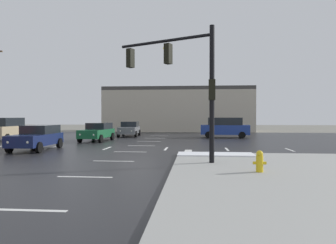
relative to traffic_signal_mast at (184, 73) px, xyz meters
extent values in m
plane|color=slate|center=(-3.42, 6.32, -4.15)|extent=(120.00, 120.00, 0.00)
cube|color=#232326|center=(-3.42, 6.32, -4.14)|extent=(44.00, 44.00, 0.02)
cube|color=white|center=(1.58, 2.32, -3.98)|extent=(4.00, 1.60, 0.06)
cube|color=silver|center=(-3.42, -7.68, -4.13)|extent=(2.00, 0.15, 0.01)
cube|color=silver|center=(-3.42, -3.68, -4.13)|extent=(2.00, 0.15, 0.01)
cube|color=silver|center=(-3.42, 0.32, -4.13)|extent=(2.00, 0.15, 0.01)
cube|color=silver|center=(-3.42, 4.32, -4.13)|extent=(2.00, 0.15, 0.01)
cube|color=silver|center=(-3.42, 8.32, -4.13)|extent=(2.00, 0.15, 0.01)
cube|color=silver|center=(-3.42, 12.32, -4.13)|extent=(2.00, 0.15, 0.01)
cube|color=silver|center=(-3.42, 16.32, -4.13)|extent=(2.00, 0.15, 0.01)
cube|color=silver|center=(-3.42, 20.32, -4.13)|extent=(2.00, 0.15, 0.01)
cube|color=silver|center=(-3.42, 24.32, -4.13)|extent=(2.00, 0.15, 0.01)
cube|color=silver|center=(-9.42, 6.32, -4.13)|extent=(0.15, 2.00, 0.01)
cube|color=silver|center=(-5.42, 6.32, -4.13)|extent=(0.15, 2.00, 0.01)
cube|color=silver|center=(-1.42, 6.32, -4.13)|extent=(0.15, 2.00, 0.01)
cube|color=silver|center=(2.58, 6.32, -4.13)|extent=(0.15, 2.00, 0.01)
cube|color=silver|center=(6.58, 6.32, -4.13)|extent=(0.15, 2.00, 0.01)
cube|color=silver|center=(0.08, 2.32, -4.13)|extent=(0.45, 7.00, 0.01)
cylinder|color=black|center=(1.23, -0.59, -1.00)|extent=(0.22, 0.22, 6.02)
cylinder|color=black|center=(-1.00, 0.48, 1.61)|extent=(4.52, 2.27, 0.14)
cube|color=black|center=(-0.78, 0.37, 0.98)|extent=(0.41, 0.45, 0.95)
sphere|color=yellow|center=(-0.92, 0.44, 1.27)|extent=(0.20, 0.20, 0.20)
cube|color=black|center=(-2.79, 1.34, 0.98)|extent=(0.41, 0.45, 0.95)
sphere|color=yellow|center=(-2.93, 1.41, 1.27)|extent=(0.20, 0.20, 0.20)
cube|color=black|center=(1.23, -0.59, -0.81)|extent=(0.28, 0.36, 0.90)
cylinder|color=gold|center=(2.85, -2.81, -3.71)|extent=(0.26, 0.26, 0.60)
sphere|color=gold|center=(2.85, -2.81, -3.34)|extent=(0.25, 0.25, 0.25)
cylinder|color=gold|center=(2.67, -2.81, -3.68)|extent=(0.12, 0.11, 0.11)
cylinder|color=gold|center=(3.03, -2.81, -3.68)|extent=(0.12, 0.11, 0.11)
cube|color=#BCB29E|center=(-1.89, 32.51, -1.24)|extent=(21.13, 8.00, 5.83)
cube|color=#3F3D3A|center=(-1.89, 32.51, 1.93)|extent=(21.13, 8.00, 0.50)
cube|color=#141E47|center=(-9.60, 4.78, -3.45)|extent=(1.93, 4.55, 0.70)
cube|color=black|center=(-9.62, 5.45, -2.83)|extent=(1.73, 2.52, 0.55)
cylinder|color=black|center=(-8.65, 3.28, -3.80)|extent=(0.24, 0.67, 0.66)
cylinder|color=black|center=(-10.45, 3.22, -3.80)|extent=(0.24, 0.67, 0.66)
cylinder|color=black|center=(-8.74, 6.34, -3.80)|extent=(0.24, 0.67, 0.66)
cylinder|color=black|center=(-10.54, 6.28, -3.80)|extent=(0.24, 0.67, 0.66)
sphere|color=white|center=(-8.96, 2.60, -3.45)|extent=(0.18, 0.18, 0.18)
sphere|color=white|center=(-10.11, 2.56, -3.45)|extent=(0.18, 0.18, 0.18)
cube|color=#195933|center=(-8.02, 12.36, -3.45)|extent=(2.05, 4.59, 0.70)
cube|color=black|center=(-7.98, 13.04, -2.83)|extent=(1.79, 2.56, 0.55)
cylinder|color=black|center=(-7.21, 10.79, -3.80)|extent=(0.26, 0.67, 0.66)
cylinder|color=black|center=(-9.01, 10.89, -3.80)|extent=(0.26, 0.67, 0.66)
cylinder|color=black|center=(-7.04, 13.84, -3.80)|extent=(0.26, 0.67, 0.66)
cylinder|color=black|center=(-8.83, 13.94, -3.80)|extent=(0.26, 0.67, 0.66)
sphere|color=white|center=(-7.57, 10.13, -3.45)|extent=(0.18, 0.18, 0.18)
sphere|color=white|center=(-8.72, 10.20, -3.45)|extent=(0.18, 0.18, 0.18)
cube|color=navy|center=(3.56, 17.83, -3.33)|extent=(4.94, 2.34, 0.95)
cube|color=black|center=(3.56, 17.83, -2.48)|extent=(3.50, 2.06, 0.75)
cylinder|color=black|center=(5.26, 18.67, -3.80)|extent=(0.68, 0.27, 0.66)
cylinder|color=black|center=(5.10, 16.73, -3.80)|extent=(0.68, 0.27, 0.66)
cylinder|color=black|center=(2.01, 18.94, -3.80)|extent=(0.68, 0.27, 0.66)
cylinder|color=black|center=(1.85, 16.99, -3.80)|extent=(0.68, 0.27, 0.66)
sphere|color=white|center=(5.95, 18.26, -3.33)|extent=(0.18, 0.18, 0.18)
sphere|color=white|center=(5.85, 17.02, -3.33)|extent=(0.18, 0.18, 0.18)
cube|color=slate|center=(-6.53, 18.99, -3.45)|extent=(2.04, 4.59, 0.70)
cube|color=black|center=(-6.57, 19.66, -2.83)|extent=(1.79, 2.56, 0.55)
cylinder|color=black|center=(-5.55, 17.51, -3.80)|extent=(0.26, 0.67, 0.66)
cylinder|color=black|center=(-7.35, 17.41, -3.80)|extent=(0.26, 0.67, 0.66)
cylinder|color=black|center=(-5.72, 20.57, -3.80)|extent=(0.26, 0.67, 0.66)
cylinder|color=black|center=(-7.51, 20.47, -3.80)|extent=(0.26, 0.67, 0.66)
sphere|color=white|center=(-5.84, 16.82, -3.45)|extent=(0.18, 0.18, 0.18)
sphere|color=white|center=(-6.99, 16.76, -3.45)|extent=(0.18, 0.18, 0.18)
cube|color=tan|center=(-16.65, 12.93, -3.33)|extent=(2.15, 4.88, 0.95)
cube|color=black|center=(-16.65, 12.93, -2.48)|extent=(1.94, 3.43, 0.75)
cylinder|color=black|center=(-15.61, 11.34, -3.80)|extent=(0.25, 0.67, 0.66)
cylinder|color=black|center=(-15.75, 14.60, -3.80)|extent=(0.25, 0.67, 0.66)
cylinder|color=black|center=(-17.70, 14.51, -3.80)|extent=(0.25, 0.67, 0.66)
camera|label=1|loc=(0.47, -14.61, -1.97)|focal=33.91mm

